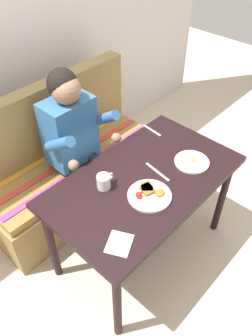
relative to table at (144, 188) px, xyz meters
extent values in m
plane|color=beige|center=(0.00, 0.00, -0.65)|extent=(8.00, 8.00, 0.00)
cube|color=silver|center=(0.00, 1.27, 0.65)|extent=(4.40, 0.10, 2.60)
cube|color=black|center=(0.00, 0.00, 0.06)|extent=(1.20, 0.70, 0.04)
cylinder|color=black|center=(-0.54, -0.29, -0.30)|extent=(0.05, 0.05, 0.69)
cylinder|color=black|center=(0.54, -0.29, -0.30)|extent=(0.05, 0.05, 0.69)
cylinder|color=black|center=(-0.54, 0.29, -0.30)|extent=(0.05, 0.05, 0.69)
cylinder|color=black|center=(0.54, 0.29, -0.30)|extent=(0.05, 0.05, 0.69)
cube|color=olive|center=(0.00, 0.72, -0.45)|extent=(1.44, 0.56, 0.40)
cube|color=olive|center=(0.00, 0.72, -0.22)|extent=(1.40, 0.52, 0.06)
cube|color=olive|center=(0.00, 0.94, 0.08)|extent=(1.44, 0.12, 0.54)
cube|color=#93387A|center=(0.00, 0.58, -0.18)|extent=(1.38, 0.05, 0.01)
cube|color=#C63D33|center=(0.00, 0.72, -0.18)|extent=(1.38, 0.05, 0.01)
cube|color=orange|center=(0.00, 0.86, -0.18)|extent=(1.38, 0.05, 0.01)
cube|color=#306197|center=(-0.02, 0.66, 0.11)|extent=(0.34, 0.22, 0.48)
sphere|color=#9E7051|center=(-0.02, 0.64, 0.44)|extent=(0.19, 0.19, 0.19)
sphere|color=black|center=(-0.02, 0.67, 0.47)|extent=(0.19, 0.19, 0.19)
cylinder|color=#306197|center=(-0.21, 0.52, 0.18)|extent=(0.07, 0.29, 0.23)
cylinder|color=#306197|center=(0.17, 0.52, 0.18)|extent=(0.07, 0.29, 0.23)
sphere|color=#9E7051|center=(-0.21, 0.40, 0.08)|extent=(0.07, 0.07, 0.07)
sphere|color=#9E7051|center=(0.17, 0.40, 0.08)|extent=(0.07, 0.07, 0.07)
cylinder|color=#232333|center=(-0.11, 0.49, -0.13)|extent=(0.09, 0.34, 0.09)
cylinder|color=#232333|center=(-0.11, 0.32, -0.39)|extent=(0.08, 0.08, 0.52)
cube|color=black|center=(-0.11, 0.26, -0.62)|extent=(0.09, 0.20, 0.05)
cylinder|color=#232333|center=(0.06, 0.49, -0.13)|extent=(0.09, 0.34, 0.09)
cylinder|color=#232333|center=(0.06, 0.32, -0.39)|extent=(0.08, 0.08, 0.52)
cube|color=black|center=(0.06, 0.26, -0.62)|extent=(0.09, 0.20, 0.05)
cylinder|color=white|center=(-0.09, -0.12, 0.09)|extent=(0.25, 0.25, 0.02)
cube|color=#A06437|center=(-0.06, -0.07, 0.11)|extent=(0.10, 0.10, 0.02)
cube|color=#9A5D2E|center=(-0.08, -0.09, 0.11)|extent=(0.09, 0.10, 0.02)
sphere|color=red|center=(-0.15, -0.09, 0.12)|extent=(0.04, 0.04, 0.04)
ellipsoid|color=#CC6623|center=(-0.05, -0.15, 0.11)|extent=(0.06, 0.05, 0.02)
cylinder|color=white|center=(0.31, -0.12, 0.09)|extent=(0.22, 0.22, 0.01)
ellipsoid|color=white|center=(0.31, -0.12, 0.10)|extent=(0.09, 0.08, 0.01)
sphere|color=yellow|center=(0.31, -0.13, 0.11)|extent=(0.03, 0.03, 0.03)
cylinder|color=white|center=(-0.21, 0.13, 0.13)|extent=(0.08, 0.08, 0.09)
cylinder|color=brown|center=(-0.21, 0.13, 0.16)|extent=(0.07, 0.07, 0.01)
torus|color=white|center=(-0.16, 0.13, 0.13)|extent=(0.05, 0.01, 0.05)
cube|color=silver|center=(-0.44, -0.21, 0.09)|extent=(0.18, 0.17, 0.01)
cube|color=silver|center=(0.40, 0.27, 0.08)|extent=(0.03, 0.17, 0.00)
cube|color=silver|center=(0.10, -0.02, 0.08)|extent=(0.04, 0.20, 0.00)
camera|label=1|loc=(-1.11, -0.89, 1.47)|focal=35.60mm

